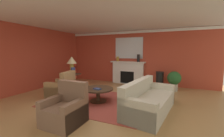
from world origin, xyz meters
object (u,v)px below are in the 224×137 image
Objects in this scene: vase_tall_corner at (160,80)px; potted_plant at (174,79)px; fireplace at (128,73)px; mantel_mirror at (129,48)px; vase_mantel_right at (138,58)px; vase_mantel_left at (118,59)px; side_table at (72,81)px; sofa at (149,101)px; coffee_table at (98,92)px; vase_on_side_table at (73,71)px; armchair_facing_fireplace at (65,111)px; armchair_near_window at (62,89)px; table_lamp at (72,62)px.

vase_tall_corner is 0.90× the size of potted_plant.
mantel_mirror is at bearing 90.00° from fireplace.
vase_mantel_right is 1.10m from vase_mantel_left.
vase_mantel_right is 1.46m from vase_tall_corner.
potted_plant is at bearing 20.92° from side_table.
sofa is at bearing -63.29° from fireplace.
vase_mantel_left is (1.30, 2.07, 0.88)m from side_table.
coffee_table is 4.12× the size of vase_mantel_left.
potted_plant is (2.30, 2.44, 0.16)m from coffee_table.
vase_mantel_right is (0.64, 2.96, 1.00)m from coffee_table.
fireplace reaches higher than sofa.
vase_on_side_table is (-2.25, -2.19, -0.49)m from vase_mantel_right.
vase_mantel_right is 1.22× the size of vase_on_side_table.
armchair_facing_fireplace is 3.18× the size of vase_on_side_table.
vase_mantel_left is 2.92m from potted_plant.
armchair_near_window reaches higher than vase_tall_corner.
table_lamp is at bearing -152.27° from vase_tall_corner.
table_lamp is 2.05× the size of vase_mantel_right.
mantel_mirror is at bearing 50.40° from side_table.
armchair_near_window is at bearing -72.72° from side_table.
vase_mantel_right is at bearing -17.18° from mantel_mirror.
sofa is at bearing -5.36° from coffee_table.
vase_mantel_right is 0.49× the size of vase_tall_corner.
potted_plant is (3.92, 1.67, -0.36)m from vase_on_side_table.
vase_mantel_left is at bearing 173.40° from vase_tall_corner.
armchair_near_window reaches higher than potted_plant.
vase_mantel_right reaches higher than vase_mantel_left.
armchair_near_window is at bearing 179.00° from sofa.
side_table is (-1.77, 0.88, 0.06)m from coffee_table.
table_lamp is at bearing 107.28° from armchair_near_window.
coffee_table is 1.34× the size of vase_tall_corner.
fireplace is at bearing 48.84° from side_table.
vase_mantel_left is (-2.14, 3.11, 0.98)m from sofa.
table_lamp is 4.01m from vase_tall_corner.
armchair_facing_fireplace is (-1.64, -1.45, 0.01)m from sofa.
side_table is (-1.85, -2.24, -1.44)m from mantel_mirror.
vase_on_side_table is at bearing -156.85° from potted_plant.
potted_plant is at bearing -17.28° from mantel_mirror.
armchair_near_window is at bearing -108.07° from vase_mantel_left.
vase_tall_corner reaches higher than side_table.
mantel_mirror is at bearing 162.72° from potted_plant.
vase_on_side_table reaches higher than vase_tall_corner.
vase_tall_corner is (3.47, 1.82, -0.85)m from table_lamp.
armchair_near_window is 3.18× the size of vase_on_side_table.
side_table is at bearing 153.46° from coffee_table.
vase_tall_corner is at bearing -14.61° from mantel_mirror.
armchair_facing_fireplace is at bearing -54.10° from table_lamp.
mantel_mirror is at bearing 89.41° from armchair_facing_fireplace.
armchair_facing_fireplace reaches higher than coffee_table.
vase_mantel_right is (2.40, 2.07, 0.94)m from side_table.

